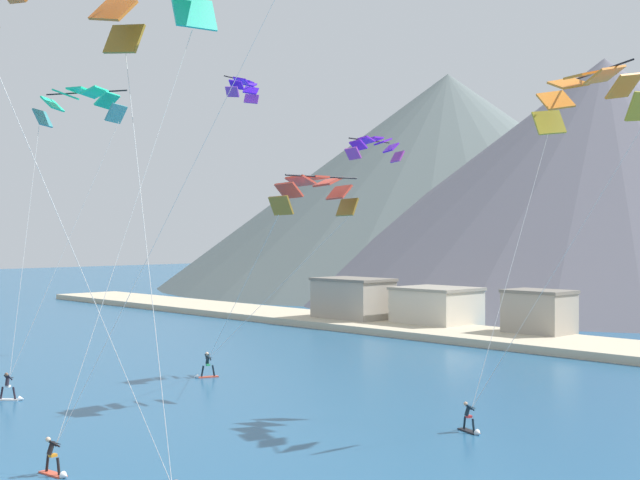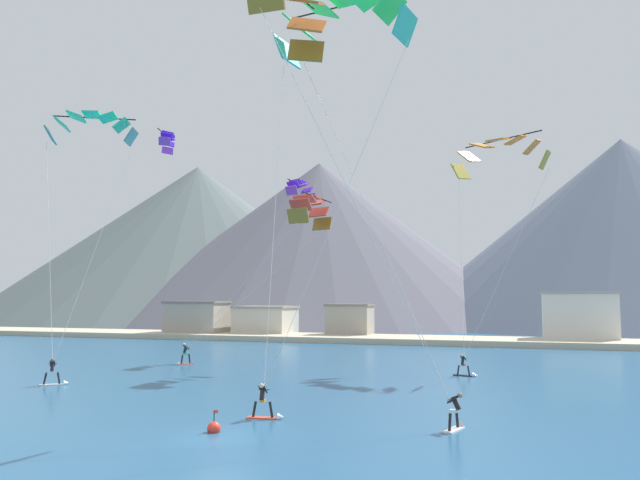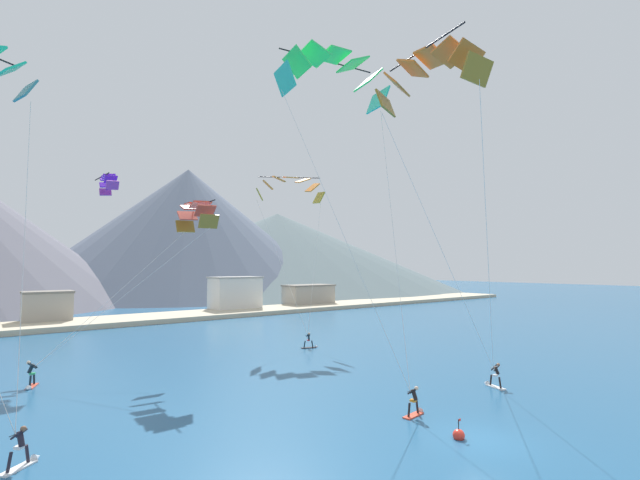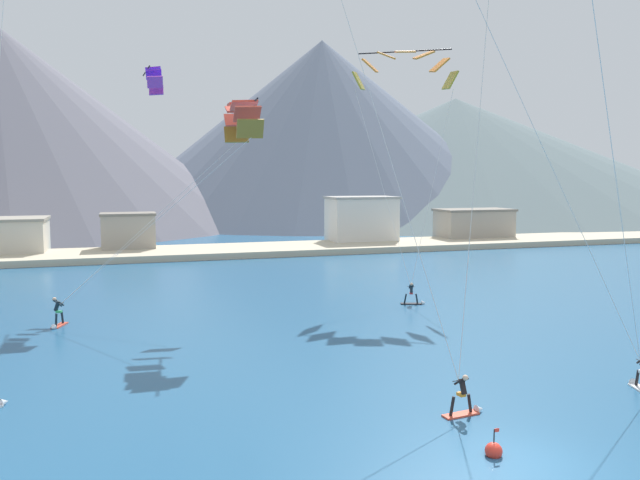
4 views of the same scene
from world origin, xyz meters
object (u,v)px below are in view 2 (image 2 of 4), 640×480
at_px(parafoil_kite_distant_high_outer, 300,187).
at_px(parafoil_kite_near_lead, 343,17).
at_px(kitesurfer_mid_center, 456,418).
at_px(parafoil_kite_mid_center, 293,4).
at_px(kitesurfer_near_trail, 55,377).
at_px(parafoil_kite_distant_low_drift, 168,140).
at_px(kitesurfer_near_lead, 267,408).
at_px(kitesurfer_far_right, 466,370).
at_px(parafoil_kite_far_left, 310,209).
at_px(race_marker_buoy, 214,428).
at_px(parafoil_kite_far_right, 499,152).
at_px(parafoil_kite_near_trail, 92,126).
at_px(kitesurfer_far_left, 184,358).

bearing_deg(parafoil_kite_distant_high_outer, parafoil_kite_near_lead, -63.16).
distance_m(kitesurfer_mid_center, parafoil_kite_mid_center, 20.24).
xyz_separation_m(kitesurfer_near_trail, parafoil_kite_distant_low_drift, (-7.55, 23.86, 21.82)).
xyz_separation_m(kitesurfer_near_lead, parafoil_kite_distant_high_outer, (-9.60, 29.68, 15.82)).
distance_m(kitesurfer_far_right, parafoil_kite_near_lead, 25.23).
height_order(parafoil_kite_distant_high_outer, parafoil_kite_distant_low_drift, parafoil_kite_distant_low_drift).
bearing_deg(parafoil_kite_far_left, parafoil_kite_distant_low_drift, 152.23).
bearing_deg(kitesurfer_near_lead, race_marker_buoy, -105.99).
xyz_separation_m(parafoil_kite_far_left, parafoil_kite_distant_low_drift, (-19.88, 10.47, 9.80)).
bearing_deg(kitesurfer_near_lead, kitesurfer_mid_center, 2.44).
height_order(parafoil_kite_near_lead, parafoil_kite_mid_center, parafoil_kite_near_lead).
height_order(kitesurfer_near_lead, kitesurfer_near_trail, kitesurfer_near_trail).
bearing_deg(parafoil_kite_far_left, parafoil_kite_far_right, 25.46).
distance_m(kitesurfer_near_trail, race_marker_buoy, 18.66).
xyz_separation_m(kitesurfer_near_trail, parafoil_kite_far_right, (26.60, 20.19, 17.03)).
relative_size(parafoil_kite_near_trail, parafoil_kite_distant_low_drift, 4.01).
bearing_deg(parafoil_kite_mid_center, kitesurfer_mid_center, 5.10).
relative_size(kitesurfer_near_trail, parafoil_kite_far_right, 0.10).
height_order(kitesurfer_mid_center, parafoil_kite_far_left, parafoil_kite_far_left).
height_order(parafoil_kite_far_left, race_marker_buoy, parafoil_kite_far_left).
relative_size(kitesurfer_mid_center, parafoil_kite_far_left, 0.15).
bearing_deg(kitesurfer_mid_center, parafoil_kite_near_lead, 132.43).
bearing_deg(parafoil_kite_far_left, kitesurfer_mid_center, -54.81).
height_order(kitesurfer_far_right, parafoil_kite_far_right, parafoil_kite_far_right).
bearing_deg(kitesurfer_far_right, parafoil_kite_near_trail, -165.68).
bearing_deg(kitesurfer_mid_center, parafoil_kite_distant_low_drift, 138.51).
distance_m(parafoil_kite_far_left, race_marker_buoy, 26.04).
relative_size(kitesurfer_far_left, race_marker_buoy, 1.78).
xyz_separation_m(kitesurfer_near_trail, race_marker_buoy, (16.24, -9.17, -0.37)).
height_order(kitesurfer_near_lead, kitesurfer_mid_center, kitesurfer_near_lead).
distance_m(parafoil_kite_far_right, parafoil_kite_distant_low_drift, 34.68).
xyz_separation_m(kitesurfer_near_lead, race_marker_buoy, (-0.94, -3.30, -0.33)).
bearing_deg(parafoil_kite_far_right, parafoil_kite_distant_high_outer, 169.25).
bearing_deg(kitesurfer_mid_center, parafoil_kite_distant_high_outer, 121.65).
xyz_separation_m(kitesurfer_far_right, parafoil_kite_distant_high_outer, (-16.67, 10.76, 15.87)).
distance_m(parafoil_kite_mid_center, parafoil_kite_far_left, 21.62).
relative_size(kitesurfer_far_right, parafoil_kite_far_right, 0.10).
bearing_deg(parafoil_kite_near_lead, parafoil_kite_distant_low_drift, 140.44).
xyz_separation_m(kitesurfer_far_left, parafoil_kite_distant_high_outer, (6.40, 10.36, 15.73)).
bearing_deg(parafoil_kite_distant_high_outer, kitesurfer_near_lead, -72.08).
height_order(kitesurfer_near_trail, parafoil_kite_near_lead, parafoil_kite_near_lead).
bearing_deg(parafoil_kite_near_lead, parafoil_kite_near_trail, 170.16).
height_order(parafoil_kite_near_lead, parafoil_kite_distant_high_outer, parafoil_kite_near_lead).
relative_size(kitesurfer_near_lead, parafoil_kite_mid_center, 0.09).
relative_size(parafoil_kite_near_trail, parafoil_kite_distant_high_outer, 3.62).
relative_size(kitesurfer_mid_center, kitesurfer_far_right, 1.01).
bearing_deg(kitesurfer_far_left, parafoil_kite_far_left, -0.25).
distance_m(kitesurfer_near_lead, parafoil_kite_mid_center, 18.95).
height_order(kitesurfer_near_trail, parafoil_kite_mid_center, parafoil_kite_mid_center).
xyz_separation_m(kitesurfer_mid_center, parafoil_kite_mid_center, (-7.16, -0.64, 18.92)).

